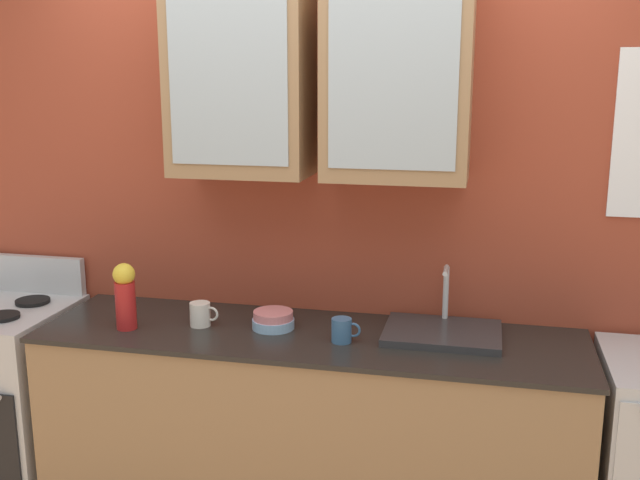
# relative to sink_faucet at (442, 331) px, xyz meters

# --- Properties ---
(back_wall_unit) EXTENTS (3.99, 0.42, 2.70)m
(back_wall_unit) POSITION_rel_sink_faucet_xyz_m (-0.53, 0.23, 0.53)
(back_wall_unit) COLOR #993D28
(back_wall_unit) RESTS_ON ground_plane
(counter) EXTENTS (2.25, 0.63, 0.93)m
(counter) POSITION_rel_sink_faucet_xyz_m (-0.54, -0.09, -0.49)
(counter) COLOR #93704C
(counter) RESTS_ON ground_plane
(sink_faucet) EXTENTS (0.47, 0.36, 0.26)m
(sink_faucet) POSITION_rel_sink_faucet_xyz_m (0.00, 0.00, 0.00)
(sink_faucet) COLOR #2D2D30
(sink_faucet) RESTS_ON counter
(bowl_stack) EXTENTS (0.18, 0.18, 0.07)m
(bowl_stack) POSITION_rel_sink_faucet_xyz_m (-0.70, -0.06, 0.02)
(bowl_stack) COLOR #8CB7E0
(bowl_stack) RESTS_ON counter
(vase) EXTENTS (0.09, 0.09, 0.28)m
(vase) POSITION_rel_sink_faucet_xyz_m (-1.29, -0.20, 0.13)
(vase) COLOR #B21E1E
(vase) RESTS_ON counter
(cup_near_sink) EXTENTS (0.12, 0.08, 0.10)m
(cup_near_sink) POSITION_rel_sink_faucet_xyz_m (-0.38, -0.15, 0.03)
(cup_near_sink) COLOR #38608C
(cup_near_sink) RESTS_ON counter
(cup_near_bowls) EXTENTS (0.12, 0.09, 0.10)m
(cup_near_bowls) POSITION_rel_sink_faucet_xyz_m (-1.00, -0.10, 0.03)
(cup_near_bowls) COLOR silver
(cup_near_bowls) RESTS_ON counter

